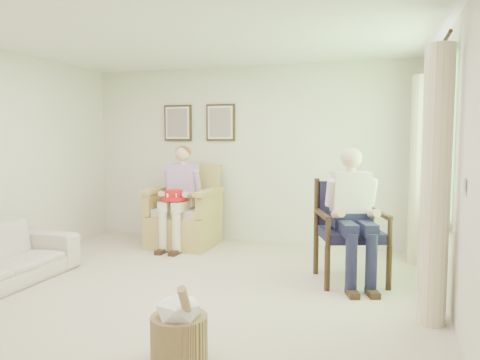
{
  "coord_description": "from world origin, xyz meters",
  "views": [
    {
      "loc": [
        1.93,
        -3.93,
        1.55
      ],
      "look_at": [
        0.28,
        1.37,
        1.05
      ],
      "focal_mm": 35.0,
      "sensor_mm": 36.0,
      "label": 1
    }
  ],
  "objects_px": {
    "red_hat": "(174,196)",
    "person_dark": "(351,205)",
    "hatbox": "(179,327)",
    "wicker_armchair": "(185,220)",
    "wood_armchair": "(352,227)",
    "person_wicker": "(180,189)"
  },
  "relations": [
    {
      "from": "wood_armchair",
      "to": "person_wicker",
      "type": "relative_size",
      "value": 0.76
    },
    {
      "from": "wicker_armchair",
      "to": "person_dark",
      "type": "xyz_separation_m",
      "value": [
        2.41,
        -1.12,
        0.47
      ]
    },
    {
      "from": "person_dark",
      "to": "hatbox",
      "type": "xyz_separation_m",
      "value": [
        -1.01,
        -2.1,
        -0.61
      ]
    },
    {
      "from": "wood_armchair",
      "to": "red_hat",
      "type": "bearing_deg",
      "value": 146.95
    },
    {
      "from": "wicker_armchair",
      "to": "hatbox",
      "type": "relative_size",
      "value": 1.97
    },
    {
      "from": "wicker_armchair",
      "to": "red_hat",
      "type": "xyz_separation_m",
      "value": [
        -0.0,
        -0.35,
        0.39
      ]
    },
    {
      "from": "red_hat",
      "to": "person_dark",
      "type": "bearing_deg",
      "value": -17.7
    },
    {
      "from": "wicker_armchair",
      "to": "wood_armchair",
      "type": "xyz_separation_m",
      "value": [
        2.41,
        -0.95,
        0.22
      ]
    },
    {
      "from": "person_wicker",
      "to": "wicker_armchair",
      "type": "bearing_deg",
      "value": 90.84
    },
    {
      "from": "person_dark",
      "to": "hatbox",
      "type": "relative_size",
      "value": 2.4
    },
    {
      "from": "wicker_armchair",
      "to": "person_dark",
      "type": "relative_size",
      "value": 0.82
    },
    {
      "from": "person_dark",
      "to": "wood_armchair",
      "type": "bearing_deg",
      "value": 70.78
    },
    {
      "from": "person_wicker",
      "to": "person_dark",
      "type": "bearing_deg",
      "value": -21.11
    },
    {
      "from": "person_dark",
      "to": "hatbox",
      "type": "distance_m",
      "value": 2.42
    },
    {
      "from": "person_dark",
      "to": "wicker_armchair",
      "type": "bearing_deg",
      "value": 135.77
    },
    {
      "from": "wicker_armchair",
      "to": "wood_armchair",
      "type": "bearing_deg",
      "value": -20.63
    },
    {
      "from": "wicker_armchair",
      "to": "wood_armchair",
      "type": "height_order",
      "value": "wicker_armchair"
    },
    {
      "from": "wood_armchair",
      "to": "person_wicker",
      "type": "height_order",
      "value": "person_wicker"
    },
    {
      "from": "person_wicker",
      "to": "red_hat",
      "type": "distance_m",
      "value": 0.22
    },
    {
      "from": "wicker_armchair",
      "to": "hatbox",
      "type": "distance_m",
      "value": 3.52
    },
    {
      "from": "person_wicker",
      "to": "hatbox",
      "type": "height_order",
      "value": "person_wicker"
    },
    {
      "from": "person_wicker",
      "to": "red_hat",
      "type": "relative_size",
      "value": 3.96
    }
  ]
}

